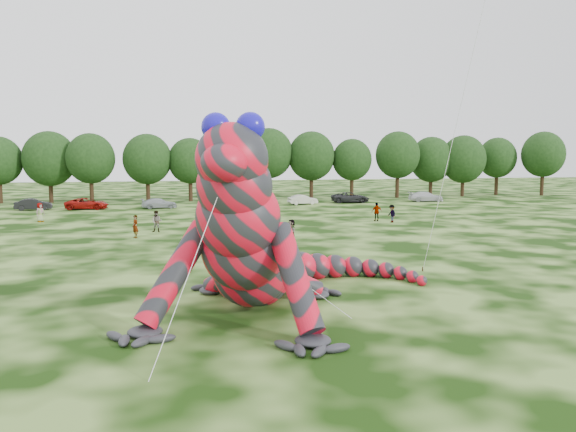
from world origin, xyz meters
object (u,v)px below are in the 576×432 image
at_px(tree_10, 269,164).
at_px(tree_14, 431,167).
at_px(tree_6, 91,168).
at_px(spectator_2, 392,214).
at_px(tree_15, 463,166).
at_px(spectator_0, 135,226).
at_px(car_2, 87,204).
at_px(spectator_1, 157,221).
at_px(tree_11, 311,165).
at_px(tree_12, 352,169).
at_px(tree_17, 543,164).
at_px(tree_7, 147,168).
at_px(tree_9, 227,170).
at_px(spectator_5, 291,232).
at_px(inflatable_gecko, 257,212).
at_px(car_5, 303,200).
at_px(car_1, 33,204).
at_px(spectator_4, 40,212).
at_px(tree_5, 50,167).
at_px(tree_13, 398,165).
at_px(tree_8, 190,170).
at_px(car_6, 350,197).
at_px(spectator_3, 377,212).
at_px(car_3, 159,203).
at_px(tree_16, 497,166).
at_px(car_7, 426,197).

bearing_deg(tree_10, tree_14, 0.32).
bearing_deg(tree_6, spectator_2, -42.80).
distance_m(tree_15, spectator_0, 60.23).
distance_m(car_2, spectator_1, 23.86).
height_order(tree_6, tree_11, tree_11).
height_order(tree_12, spectator_0, tree_12).
xyz_separation_m(tree_17, spectator_1, (-60.21, -31.52, -4.23)).
bearing_deg(tree_7, tree_17, -0.13).
xyz_separation_m(tree_6, tree_9, (18.62, 0.66, -0.41)).
bearing_deg(spectator_2, spectator_5, -58.27).
bearing_deg(car_2, inflatable_gecko, -157.75).
bearing_deg(tree_14, car_2, -167.30).
height_order(tree_9, spectator_5, tree_9).
bearing_deg(car_5, inflatable_gecko, 155.68).
height_order(tree_6, car_1, tree_6).
xyz_separation_m(tree_17, spectator_4, (-71.61, -21.64, -4.21)).
relative_size(car_2, spectator_1, 2.73).
bearing_deg(tree_5, spectator_0, -69.97).
bearing_deg(tree_13, tree_15, 3.25).
bearing_deg(spectator_1, tree_6, 122.79).
xyz_separation_m(tree_10, spectator_5, (-5.73, -41.94, -4.34)).
bearing_deg(tree_8, tree_11, 3.84).
bearing_deg(tree_13, spectator_5, -122.17).
bearing_deg(car_5, spectator_1, 133.13).
height_order(tree_14, car_1, tree_14).
bearing_deg(car_6, spectator_4, 116.06).
height_order(car_2, spectator_5, spectator_5).
distance_m(tree_11, car_1, 38.57).
bearing_deg(tree_17, tree_5, 178.65).
bearing_deg(spectator_3, tree_8, -56.38).
height_order(car_1, car_6, car_6).
height_order(tree_15, car_3, tree_15).
height_order(tree_8, tree_16, tree_16).
bearing_deg(tree_11, tree_8, -176.16).
bearing_deg(tree_7, spectator_2, -50.61).
relative_size(tree_11, car_3, 2.35).
relative_size(tree_8, car_2, 1.78).
relative_size(tree_8, spectator_0, 4.89).
bearing_deg(car_1, tree_9, -74.27).
bearing_deg(spectator_3, tree_16, -134.47).
bearing_deg(car_5, car_3, 86.03).
bearing_deg(spectator_2, car_3, -140.29).
height_order(car_1, car_7, car_7).
distance_m(tree_10, car_7, 23.21).
xyz_separation_m(car_6, car_7, (11.00, -0.52, -0.02)).
relative_size(tree_5, tree_17, 0.95).
xyz_separation_m(inflatable_gecko, tree_13, (30.55, 56.60, 0.98)).
relative_size(tree_16, spectator_3, 5.04).
distance_m(car_3, car_7, 36.73).
height_order(car_2, car_5, car_2).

